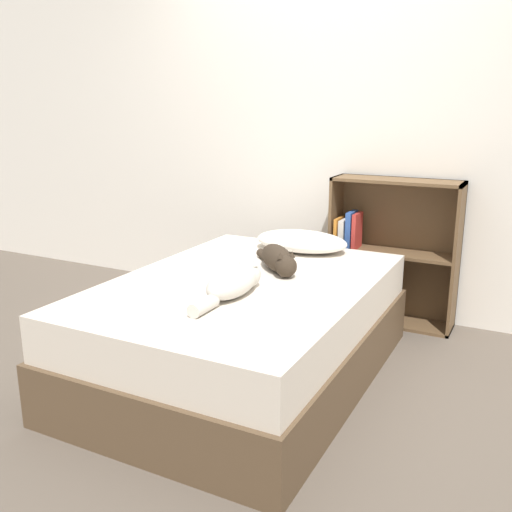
{
  "coord_description": "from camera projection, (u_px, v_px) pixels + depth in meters",
  "views": [
    {
      "loc": [
        1.35,
        -2.49,
        1.43
      ],
      "look_at": [
        0.0,
        0.14,
        0.64
      ],
      "focal_mm": 40.0,
      "sensor_mm": 36.0,
      "label": 1
    }
  ],
  "objects": [
    {
      "name": "ground_plane",
      "position": [
        244.0,
        374.0,
        3.1
      ],
      "size": [
        8.0,
        8.0,
        0.0
      ],
      "primitive_type": "plane",
      "color": "brown"
    },
    {
      "name": "wall_back",
      "position": [
        334.0,
        130.0,
        3.9
      ],
      "size": [
        8.0,
        0.06,
        2.5
      ],
      "color": "white",
      "rests_on": "ground_plane"
    },
    {
      "name": "bed",
      "position": [
        244.0,
        329.0,
        3.04
      ],
      "size": [
        1.29,
        1.85,
        0.54
      ],
      "color": "brown",
      "rests_on": "ground_plane"
    },
    {
      "name": "pillow",
      "position": [
        301.0,
        241.0,
        3.55
      ],
      "size": [
        0.59,
        0.36,
        0.12
      ],
      "color": "white",
      "rests_on": "bed"
    },
    {
      "name": "cat_light",
      "position": [
        234.0,
        282.0,
        2.72
      ],
      "size": [
        0.18,
        0.56,
        0.15
      ],
      "rotation": [
        0.0,
        0.0,
        1.56
      ],
      "color": "beige",
      "rests_on": "bed"
    },
    {
      "name": "cat_dark",
      "position": [
        278.0,
        259.0,
        3.11
      ],
      "size": [
        0.4,
        0.41,
        0.14
      ],
      "rotation": [
        0.0,
        0.0,
        5.48
      ],
      "color": "#33281E",
      "rests_on": "bed"
    },
    {
      "name": "bookshelf",
      "position": [
        390.0,
        249.0,
        3.78
      ],
      "size": [
        0.82,
        0.26,
        0.96
      ],
      "color": "brown",
      "rests_on": "ground_plane"
    }
  ]
}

